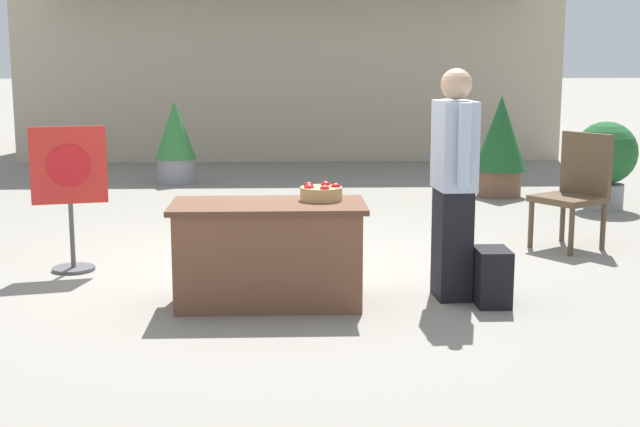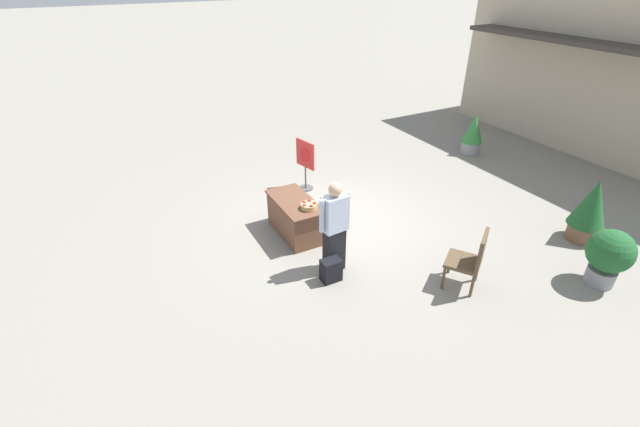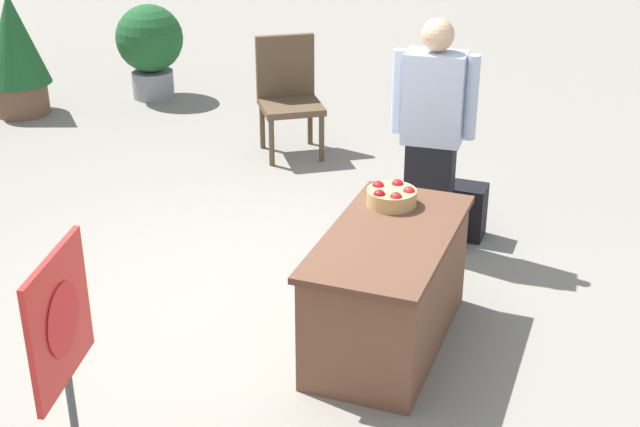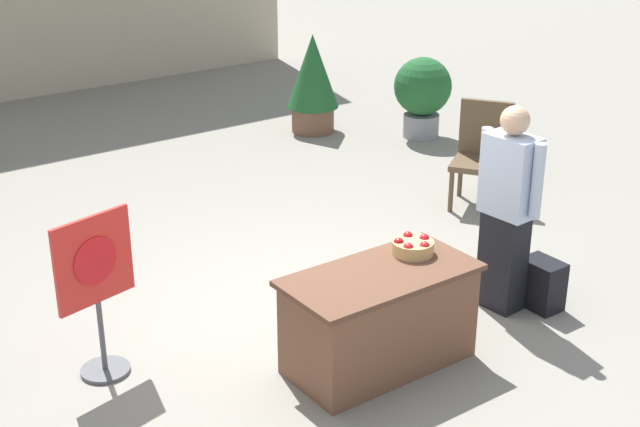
{
  "view_description": "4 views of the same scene",
  "coord_description": "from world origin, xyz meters",
  "px_view_note": "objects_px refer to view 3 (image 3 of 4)",
  "views": [
    {
      "loc": [
        0.15,
        -7.33,
        1.83
      ],
      "look_at": [
        0.44,
        -0.08,
        0.52
      ],
      "focal_mm": 50.0,
      "sensor_mm": 36.0,
      "label": 1
    },
    {
      "loc": [
        6.73,
        -3.99,
        4.81
      ],
      "look_at": [
        0.36,
        -0.55,
        0.53
      ],
      "focal_mm": 24.0,
      "sensor_mm": 36.0,
      "label": 2
    },
    {
      "loc": [
        -4.49,
        -2.19,
        3.05
      ],
      "look_at": [
        -0.24,
        -0.59,
        0.94
      ],
      "focal_mm": 50.0,
      "sensor_mm": 36.0,
      "label": 3
    },
    {
      "loc": [
        -3.62,
        -5.26,
        3.59
      ],
      "look_at": [
        -0.13,
        -0.41,
        1.07
      ],
      "focal_mm": 50.0,
      "sensor_mm": 36.0,
      "label": 4
    }
  ],
  "objects_px": {
    "potted_plant_near_right": "(15,50)",
    "potted_plant_far_right": "(150,45)",
    "person_visitor": "(432,135)",
    "backpack": "(463,211)",
    "patio_chair": "(288,90)",
    "apple_basket": "(392,196)",
    "display_table": "(388,289)",
    "poster_board": "(65,360)"
  },
  "relations": [
    {
      "from": "person_visitor",
      "to": "backpack",
      "type": "height_order",
      "value": "person_visitor"
    },
    {
      "from": "backpack",
      "to": "potted_plant_far_right",
      "type": "relative_size",
      "value": 0.4
    },
    {
      "from": "person_visitor",
      "to": "potted_plant_far_right",
      "type": "height_order",
      "value": "person_visitor"
    },
    {
      "from": "backpack",
      "to": "patio_chair",
      "type": "bearing_deg",
      "value": 57.42
    },
    {
      "from": "apple_basket",
      "to": "potted_plant_far_right",
      "type": "bearing_deg",
      "value": 47.29
    },
    {
      "from": "apple_basket",
      "to": "potted_plant_near_right",
      "type": "bearing_deg",
      "value": 62.51
    },
    {
      "from": "potted_plant_near_right",
      "to": "apple_basket",
      "type": "bearing_deg",
      "value": -117.49
    },
    {
      "from": "potted_plant_near_right",
      "to": "potted_plant_far_right",
      "type": "bearing_deg",
      "value": -44.79
    },
    {
      "from": "backpack",
      "to": "patio_chair",
      "type": "xyz_separation_m",
      "value": [
        1.25,
        1.95,
        0.39
      ]
    },
    {
      "from": "patio_chair",
      "to": "potted_plant_near_right",
      "type": "bearing_deg",
      "value": -124.63
    },
    {
      "from": "patio_chair",
      "to": "potted_plant_far_right",
      "type": "bearing_deg",
      "value": -150.61
    },
    {
      "from": "apple_basket",
      "to": "potted_plant_near_right",
      "type": "relative_size",
      "value": 0.24
    },
    {
      "from": "display_table",
      "to": "patio_chair",
      "type": "xyz_separation_m",
      "value": [
        2.88,
        1.84,
        0.22
      ]
    },
    {
      "from": "apple_basket",
      "to": "backpack",
      "type": "relative_size",
      "value": 0.74
    },
    {
      "from": "display_table",
      "to": "patio_chair",
      "type": "bearing_deg",
      "value": 32.53
    },
    {
      "from": "display_table",
      "to": "backpack",
      "type": "relative_size",
      "value": 3.38
    },
    {
      "from": "poster_board",
      "to": "potted_plant_near_right",
      "type": "relative_size",
      "value": 0.95
    },
    {
      "from": "display_table",
      "to": "apple_basket",
      "type": "xyz_separation_m",
      "value": [
        0.39,
        0.11,
        0.43
      ]
    },
    {
      "from": "poster_board",
      "to": "patio_chair",
      "type": "height_order",
      "value": "poster_board"
    },
    {
      "from": "potted_plant_near_right",
      "to": "potted_plant_far_right",
      "type": "height_order",
      "value": "potted_plant_near_right"
    },
    {
      "from": "poster_board",
      "to": "backpack",
      "type": "bearing_deg",
      "value": 57.09
    },
    {
      "from": "apple_basket",
      "to": "potted_plant_far_right",
      "type": "relative_size",
      "value": 0.3
    },
    {
      "from": "poster_board",
      "to": "potted_plant_near_right",
      "type": "bearing_deg",
      "value": 116.74
    },
    {
      "from": "person_visitor",
      "to": "potted_plant_far_right",
      "type": "xyz_separation_m",
      "value": [
        2.54,
        3.83,
        -0.28
      ]
    },
    {
      "from": "apple_basket",
      "to": "person_visitor",
      "type": "bearing_deg",
      "value": -0.43
    },
    {
      "from": "backpack",
      "to": "potted_plant_near_right",
      "type": "xyz_separation_m",
      "value": [
        1.26,
        5.04,
        0.48
      ]
    },
    {
      "from": "person_visitor",
      "to": "potted_plant_far_right",
      "type": "distance_m",
      "value": 4.6
    },
    {
      "from": "apple_basket",
      "to": "person_visitor",
      "type": "xyz_separation_m",
      "value": [
        0.99,
        -0.01,
        0.07
      ]
    },
    {
      "from": "person_visitor",
      "to": "backpack",
      "type": "bearing_deg",
      "value": 137.21
    },
    {
      "from": "patio_chair",
      "to": "potted_plant_near_right",
      "type": "relative_size",
      "value": 0.84
    },
    {
      "from": "backpack",
      "to": "display_table",
      "type": "bearing_deg",
      "value": 176.2
    },
    {
      "from": "backpack",
      "to": "person_visitor",
      "type": "bearing_deg",
      "value": 141.35
    },
    {
      "from": "potted_plant_far_right",
      "to": "person_visitor",
      "type": "bearing_deg",
      "value": -123.56
    },
    {
      "from": "display_table",
      "to": "potted_plant_far_right",
      "type": "relative_size",
      "value": 1.36
    },
    {
      "from": "display_table",
      "to": "potted_plant_near_right",
      "type": "height_order",
      "value": "potted_plant_near_right"
    },
    {
      "from": "display_table",
      "to": "backpack",
      "type": "distance_m",
      "value": 1.65
    },
    {
      "from": "backpack",
      "to": "patio_chair",
      "type": "relative_size",
      "value": 0.39
    },
    {
      "from": "poster_board",
      "to": "potted_plant_far_right",
      "type": "bearing_deg",
      "value": 103.66
    },
    {
      "from": "display_table",
      "to": "patio_chair",
      "type": "distance_m",
      "value": 3.43
    },
    {
      "from": "patio_chair",
      "to": "display_table",
      "type": "bearing_deg",
      "value": -1.78
    },
    {
      "from": "backpack",
      "to": "poster_board",
      "type": "relative_size",
      "value": 0.34
    },
    {
      "from": "backpack",
      "to": "potted_plant_far_right",
      "type": "xyz_separation_m",
      "value": [
        2.28,
        4.03,
        0.39
      ]
    }
  ]
}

